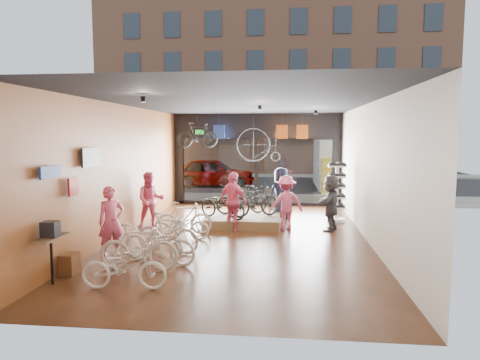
# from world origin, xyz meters

# --- Properties ---
(ground_plane) EXTENTS (7.00, 12.00, 0.04)m
(ground_plane) POSITION_xyz_m (0.00, 0.00, -0.02)
(ground_plane) COLOR black
(ground_plane) RESTS_ON ground
(ceiling) EXTENTS (7.00, 12.00, 0.04)m
(ceiling) POSITION_xyz_m (0.00, 0.00, 3.82)
(ceiling) COLOR black
(ceiling) RESTS_ON ground
(wall_left) EXTENTS (0.04, 12.00, 3.80)m
(wall_left) POSITION_xyz_m (-3.52, 0.00, 1.90)
(wall_left) COLOR brown
(wall_left) RESTS_ON ground
(wall_right) EXTENTS (0.04, 12.00, 3.80)m
(wall_right) POSITION_xyz_m (3.52, 0.00, 1.90)
(wall_right) COLOR beige
(wall_right) RESTS_ON ground
(wall_back) EXTENTS (7.00, 0.04, 3.80)m
(wall_back) POSITION_xyz_m (0.00, -6.02, 1.90)
(wall_back) COLOR beige
(wall_back) RESTS_ON ground
(storefront) EXTENTS (7.00, 0.26, 3.80)m
(storefront) POSITION_xyz_m (0.00, 6.00, 1.90)
(storefront) COLOR black
(storefront) RESTS_ON ground
(exit_sign) EXTENTS (0.35, 0.06, 0.18)m
(exit_sign) POSITION_xyz_m (-2.40, 5.88, 3.05)
(exit_sign) COLOR #198C26
(exit_sign) RESTS_ON storefront
(street_road) EXTENTS (30.00, 18.00, 0.02)m
(street_road) POSITION_xyz_m (0.00, 15.00, -0.01)
(street_road) COLOR black
(street_road) RESTS_ON ground
(sidewalk_near) EXTENTS (30.00, 2.40, 0.12)m
(sidewalk_near) POSITION_xyz_m (0.00, 7.20, 0.06)
(sidewalk_near) COLOR slate
(sidewalk_near) RESTS_ON ground
(sidewalk_far) EXTENTS (30.00, 2.00, 0.12)m
(sidewalk_far) POSITION_xyz_m (0.00, 19.00, 0.06)
(sidewalk_far) COLOR slate
(sidewalk_far) RESTS_ON ground
(opposite_building) EXTENTS (26.00, 5.00, 14.00)m
(opposite_building) POSITION_xyz_m (0.00, 21.50, 7.00)
(opposite_building) COLOR brown
(opposite_building) RESTS_ON ground
(street_car) EXTENTS (4.73, 1.90, 1.61)m
(street_car) POSITION_xyz_m (-2.93, 12.00, 0.81)
(street_car) COLOR gray
(street_car) RESTS_ON street_road
(box_truck) EXTENTS (2.24, 6.73, 2.65)m
(box_truck) POSITION_xyz_m (4.01, 11.00, 1.33)
(box_truck) COLOR silver
(box_truck) RESTS_ON street_road
(floor_bike_0) EXTENTS (1.67, 0.68, 0.86)m
(floor_bike_0) POSITION_xyz_m (-1.79, -4.34, 0.43)
(floor_bike_0) COLOR beige
(floor_bike_0) RESTS_ON ground_plane
(floor_bike_1) EXTENTS (1.75, 0.57, 1.04)m
(floor_bike_1) POSITION_xyz_m (-1.90, -3.22, 0.52)
(floor_bike_1) COLOR beige
(floor_bike_1) RESTS_ON ground_plane
(floor_bike_2) EXTENTS (1.95, 1.11, 0.97)m
(floor_bike_2) POSITION_xyz_m (-1.62, -2.65, 0.48)
(floor_bike_2) COLOR beige
(floor_bike_2) RESTS_ON ground_plane
(floor_bike_3) EXTENTS (1.74, 0.82, 1.01)m
(floor_bike_3) POSITION_xyz_m (-1.68, -1.76, 0.50)
(floor_bike_3) COLOR beige
(floor_bike_3) RESTS_ON ground_plane
(floor_bike_4) EXTENTS (1.66, 0.83, 0.83)m
(floor_bike_4) POSITION_xyz_m (-1.67, -0.49, 0.42)
(floor_bike_4) COLOR beige
(floor_bike_4) RESTS_ON ground_plane
(floor_bike_5) EXTENTS (1.68, 0.72, 0.98)m
(floor_bike_5) POSITION_xyz_m (-1.73, 0.20, 0.49)
(floor_bike_5) COLOR beige
(floor_bike_5) RESTS_ON ground_plane
(display_platform) EXTENTS (2.40, 1.80, 0.30)m
(display_platform) POSITION_xyz_m (-0.14, 1.69, 0.15)
(display_platform) COLOR brown
(display_platform) RESTS_ON ground_plane
(display_bike_left) EXTENTS (1.79, 1.34, 0.90)m
(display_bike_left) POSITION_xyz_m (-0.74, 1.25, 0.75)
(display_bike_left) COLOR black
(display_bike_left) RESTS_ON display_platform
(display_bike_mid) EXTENTS (1.73, 1.24, 1.02)m
(display_bike_mid) POSITION_xyz_m (0.27, 1.62, 0.81)
(display_bike_mid) COLOR black
(display_bike_mid) RESTS_ON display_platform
(display_bike_right) EXTENTS (1.82, 1.07, 0.90)m
(display_bike_right) POSITION_xyz_m (-0.23, 2.16, 0.75)
(display_bike_right) COLOR black
(display_bike_right) RESTS_ON display_platform
(customer_0) EXTENTS (0.75, 0.70, 1.71)m
(customer_0) POSITION_xyz_m (-2.90, -2.28, 0.86)
(customer_0) COLOR #CC4C72
(customer_0) RESTS_ON ground_plane
(customer_1) EXTENTS (1.03, 0.92, 1.77)m
(customer_1) POSITION_xyz_m (-3.00, 1.01, 0.89)
(customer_1) COLOR #CC4C72
(customer_1) RESTS_ON ground_plane
(customer_2) EXTENTS (1.12, 0.98, 1.81)m
(customer_2) POSITION_xyz_m (-0.34, 0.86, 0.91)
(customer_2) COLOR #CC4C72
(customer_2) RESTS_ON ground_plane
(customer_3) EXTENTS (1.23, 0.93, 1.69)m
(customer_3) POSITION_xyz_m (1.25, 1.13, 0.84)
(customer_3) COLOR #CC4C72
(customer_3) RESTS_ON ground_plane
(customer_4) EXTENTS (1.06, 0.97, 1.81)m
(customer_4) POSITION_xyz_m (1.07, 2.83, 0.91)
(customer_4) COLOR #161C33
(customer_4) RESTS_ON ground_plane
(customer_5) EXTENTS (1.02, 1.67, 1.72)m
(customer_5) POSITION_xyz_m (2.62, 1.23, 0.86)
(customer_5) COLOR #3F3F44
(customer_5) RESTS_ON ground_plane
(sunglasses_rack) EXTENTS (0.62, 0.51, 2.02)m
(sunglasses_rack) POSITION_xyz_m (2.95, 2.62, 1.01)
(sunglasses_rack) COLOR white
(sunglasses_rack) RESTS_ON ground_plane
(wall_merch) EXTENTS (0.40, 2.40, 2.60)m
(wall_merch) POSITION_xyz_m (-3.38, -3.50, 1.30)
(wall_merch) COLOR navy
(wall_merch) RESTS_ON wall_left
(penny_farthing) EXTENTS (1.67, 0.06, 1.33)m
(penny_farthing) POSITION_xyz_m (0.23, 4.92, 2.50)
(penny_farthing) COLOR black
(penny_farthing) RESTS_ON ceiling
(hung_bike) EXTENTS (1.64, 0.93, 0.95)m
(hung_bike) POSITION_xyz_m (-2.15, 4.20, 2.93)
(hung_bike) COLOR black
(hung_bike) RESTS_ON ceiling
(jersey_left) EXTENTS (0.45, 0.03, 0.55)m
(jersey_left) POSITION_xyz_m (-1.47, 5.20, 3.05)
(jersey_left) COLOR #1E3F99
(jersey_left) RESTS_ON ceiling
(jersey_mid) EXTENTS (0.45, 0.03, 0.55)m
(jersey_mid) POSITION_xyz_m (1.07, 5.20, 3.05)
(jersey_mid) COLOR #CC5919
(jersey_mid) RESTS_ON ceiling
(jersey_right) EXTENTS (0.45, 0.03, 0.55)m
(jersey_right) POSITION_xyz_m (1.86, 5.20, 3.05)
(jersey_right) COLOR #CC5919
(jersey_right) RESTS_ON ceiling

